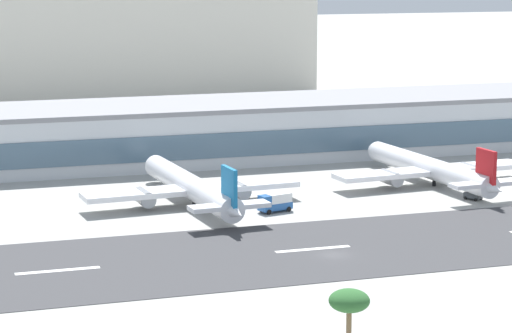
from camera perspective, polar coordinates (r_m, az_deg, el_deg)
name	(u,v)px	position (r m, az deg, el deg)	size (l,w,h in m)	color
ground_plane	(334,255)	(164.99, 4.07, -4.62)	(1400.00, 1400.00, 0.00)	#9E9E99
runway_strip	(324,248)	(168.63, 3.56, -4.27)	(800.00, 34.12, 0.08)	#38383A
runway_centreline_dash_3	(58,271)	(158.84, -10.26, -5.34)	(12.00, 1.20, 0.01)	white
runway_centreline_dash_4	(313,249)	(167.98, 2.97, -4.30)	(12.00, 1.20, 0.01)	white
terminal_building	(248,128)	(246.38, -0.43, 2.00)	(215.20, 28.99, 12.68)	silver
distant_hotel_block	(113,40)	(367.01, -7.42, 6.52)	(128.68, 39.90, 35.08)	beige
airliner_blue_tail_gate_0	(194,189)	(196.47, -3.25, -1.15)	(40.23, 49.15, 10.26)	silver
airliner_red_tail_gate_1	(434,170)	(217.05, 9.23, -0.17)	(41.09, 47.68, 9.96)	white
service_box_truck_0	(275,202)	(192.20, 1.00, -1.85)	(6.43, 3.96, 3.25)	#23569E
service_baggage_tug_1	(473,194)	(205.95, 11.22, -1.42)	(2.98, 3.58, 2.20)	#2D3338
palm_tree_0	(349,305)	(108.30, 4.87, -7.17)	(4.07, 4.07, 11.83)	brown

